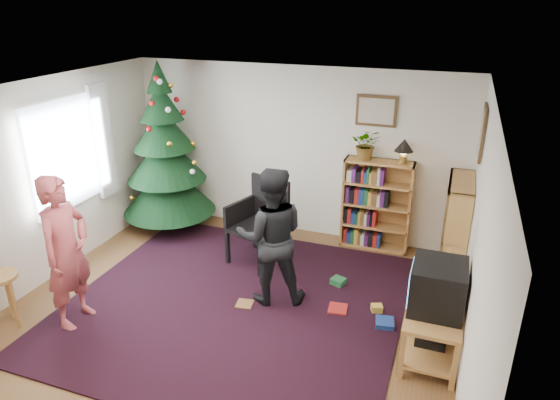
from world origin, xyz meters
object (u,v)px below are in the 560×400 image
(picture_back, at_px, (376,111))
(tv_stand, at_px, (432,327))
(bookshelf_back, at_px, (377,204))
(potted_plant, at_px, (366,144))
(person_standing, at_px, (66,252))
(bookshelf_right, at_px, (455,228))
(person_by_chair, at_px, (271,237))
(crt_tv, at_px, (438,287))
(picture_right, at_px, (483,132))
(stool, at_px, (1,287))
(table_lamp, at_px, (404,147))
(christmas_tree, at_px, (166,162))
(armchair, at_px, (260,217))

(picture_back, bearing_deg, tv_stand, -64.97)
(bookshelf_back, xyz_separation_m, potted_plant, (-0.20, 0.00, 0.85))
(tv_stand, distance_m, person_standing, 3.87)
(bookshelf_right, distance_m, person_by_chair, 2.39)
(bookshelf_right, height_order, person_standing, person_standing)
(crt_tv, distance_m, person_by_chair, 1.90)
(picture_right, xyz_separation_m, person_by_chair, (-2.12, -1.19, -1.12))
(picture_back, bearing_deg, person_by_chair, -112.48)
(picture_back, bearing_deg, stool, -134.83)
(potted_plant, height_order, table_lamp, potted_plant)
(stool, height_order, person_by_chair, person_by_chair)
(person_by_chair, bearing_deg, crt_tv, 146.78)
(christmas_tree, height_order, armchair, christmas_tree)
(person_by_chair, bearing_deg, bookshelf_right, -167.72)
(tv_stand, distance_m, stool, 4.55)
(bookshelf_back, distance_m, table_lamp, 0.91)
(tv_stand, relative_size, armchair, 0.83)
(potted_plant, distance_m, table_lamp, 0.50)
(tv_stand, relative_size, crt_tv, 1.73)
(potted_plant, bearing_deg, christmas_tree, -171.99)
(person_standing, relative_size, table_lamp, 5.13)
(christmas_tree, bearing_deg, picture_back, 10.31)
(picture_back, height_order, picture_right, picture_right)
(bookshelf_right, bearing_deg, bookshelf_back, 67.47)
(crt_tv, distance_m, table_lamp, 2.37)
(armchair, height_order, person_by_chair, person_by_chair)
(christmas_tree, height_order, bookshelf_back, christmas_tree)
(person_standing, xyz_separation_m, person_by_chair, (1.89, 1.14, -0.03))
(potted_plant, bearing_deg, picture_back, 59.37)
(armchair, height_order, potted_plant, potted_plant)
(picture_back, height_order, person_by_chair, picture_back)
(picture_right, relative_size, bookshelf_back, 0.46)
(bookshelf_right, height_order, potted_plant, potted_plant)
(bookshelf_back, xyz_separation_m, person_by_chair, (-0.91, -1.78, 0.17))
(bookshelf_right, relative_size, person_by_chair, 0.78)
(picture_back, distance_m, picture_right, 1.51)
(picture_right, xyz_separation_m, bookshelf_right, (-0.14, 0.15, -1.29))
(potted_plant, bearing_deg, tv_stand, -61.93)
(bookshelf_back, height_order, crt_tv, bookshelf_back)
(picture_back, height_order, table_lamp, picture_back)
(picture_back, height_order, tv_stand, picture_back)
(stool, bearing_deg, christmas_tree, 82.96)
(tv_stand, height_order, person_by_chair, person_by_chair)
(armchair, distance_m, person_by_chair, 1.04)
(crt_tv, relative_size, person_standing, 0.32)
(crt_tv, bearing_deg, picture_back, 114.97)
(picture_right, bearing_deg, christmas_tree, 177.63)
(crt_tv, height_order, stool, crt_tv)
(armchair, distance_m, potted_plant, 1.74)
(picture_right, relative_size, tv_stand, 0.63)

